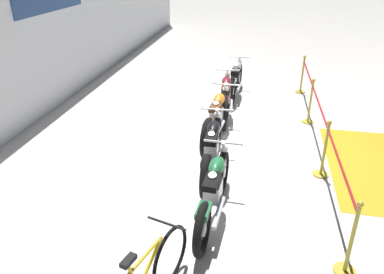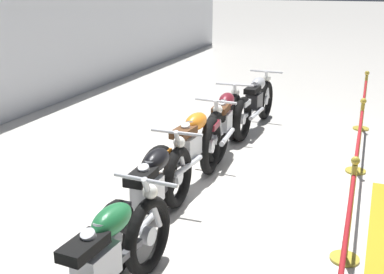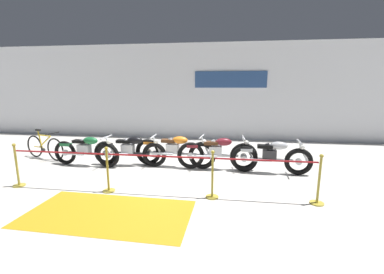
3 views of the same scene
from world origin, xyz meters
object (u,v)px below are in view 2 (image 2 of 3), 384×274
object	(u,v)px
motorcycle_silver_4	(255,104)
motorcycle_black_1	(150,196)
stanchion_mid_right	(358,148)
motorcycle_maroon_3	(224,124)
stanchion_far_left	(351,200)
stanchion_mid_left	(348,226)
motorcycle_orange_2	(190,150)
motorcycle_green_0	(102,266)
stanchion_far_right	(363,110)

from	to	relation	value
motorcycle_silver_4	motorcycle_black_1	bearing A→B (deg)	178.32
motorcycle_black_1	stanchion_mid_right	world-z (taller)	stanchion_mid_right
motorcycle_black_1	motorcycle_maroon_3	size ratio (longest dim) A/B	0.98
stanchion_far_left	stanchion_mid_right	distance (m)	2.52
stanchion_mid_left	stanchion_mid_right	xyz separation A→B (m)	(2.37, 0.00, 0.00)
motorcycle_orange_2	motorcycle_maroon_3	size ratio (longest dim) A/B	1.07
stanchion_far_left	motorcycle_green_0	bearing A→B (deg)	129.01
motorcycle_black_1	motorcycle_silver_4	world-z (taller)	motorcycle_silver_4
motorcycle_silver_4	stanchion_mid_left	xyz separation A→B (m)	(-3.87, -1.80, -0.11)
motorcycle_orange_2	stanchion_far_left	bearing A→B (deg)	-122.04
motorcycle_black_1	stanchion_far_left	world-z (taller)	stanchion_far_left
stanchion_far_left	motorcycle_silver_4	bearing A→B (deg)	24.30
motorcycle_maroon_3	motorcycle_green_0	bearing A→B (deg)	-176.97
motorcycle_silver_4	stanchion_mid_left	distance (m)	4.27
motorcycle_orange_2	motorcycle_maroon_3	xyz separation A→B (m)	(1.26, -0.06, -0.00)
motorcycle_orange_2	stanchion_mid_right	size ratio (longest dim) A/B	2.35
stanchion_far_right	stanchion_far_left	bearing A→B (deg)	180.00
stanchion_far_right	motorcycle_green_0	bearing A→B (deg)	164.04
motorcycle_orange_2	stanchion_far_right	distance (m)	3.94
motorcycle_black_1	motorcycle_orange_2	xyz separation A→B (m)	(1.36, 0.07, 0.02)
stanchion_far_left	motorcycle_black_1	bearing A→B (deg)	93.15
stanchion_mid_right	motorcycle_silver_4	bearing A→B (deg)	50.25
motorcycle_maroon_3	stanchion_mid_right	bearing A→B (deg)	-90.54
motorcycle_orange_2	stanchion_far_right	world-z (taller)	stanchion_far_right
motorcycle_green_0	stanchion_mid_left	distance (m)	2.31
stanchion_mid_left	motorcycle_maroon_3	bearing A→B (deg)	39.07
stanchion_mid_right	motorcycle_black_1	bearing A→B (deg)	143.51
motorcycle_green_0	motorcycle_silver_4	bearing A→B (deg)	0.80
stanchion_far_right	motorcycle_silver_4	bearing A→B (deg)	109.73
motorcycle_black_1	motorcycle_silver_4	xyz separation A→B (m)	(4.10, -0.12, 0.00)
motorcycle_maroon_3	stanchion_mid_left	bearing A→B (deg)	-140.93
stanchion_far_right	motorcycle_orange_2	bearing A→B (deg)	149.52
motorcycle_maroon_3	stanchion_far_right	world-z (taller)	stanchion_far_right
motorcycle_green_0	motorcycle_black_1	distance (m)	1.31
motorcycle_green_0	stanchion_far_right	size ratio (longest dim) A/B	2.06
motorcycle_green_0	motorcycle_maroon_3	world-z (taller)	motorcycle_maroon_3
motorcycle_green_0	stanchion_mid_left	world-z (taller)	stanchion_mid_left
motorcycle_black_1	motorcycle_orange_2	bearing A→B (deg)	3.08
motorcycle_green_0	stanchion_far_right	bearing A→B (deg)	-15.96
motorcycle_orange_2	stanchion_far_right	xyz separation A→B (m)	(3.39, -2.00, -0.13)
motorcycle_black_1	stanchion_mid_left	bearing A→B (deg)	-83.04
motorcycle_black_1	stanchion_mid_right	distance (m)	3.24
motorcycle_green_0	motorcycle_silver_4	xyz separation A→B (m)	(5.40, 0.08, -0.00)
motorcycle_green_0	motorcycle_maroon_3	size ratio (longest dim) A/B	0.94
motorcycle_silver_4	motorcycle_orange_2	bearing A→B (deg)	175.98
motorcycle_orange_2	stanchion_mid_right	world-z (taller)	stanchion_mid_right
motorcycle_green_0	stanchion_far_left	bearing A→B (deg)	-50.99
motorcycle_orange_2	stanchion_mid_right	xyz separation A→B (m)	(1.24, -2.00, -0.13)
motorcycle_green_0	motorcycle_black_1	world-z (taller)	motorcycle_black_1
stanchion_far_left	stanchion_mid_right	size ratio (longest dim) A/B	6.55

